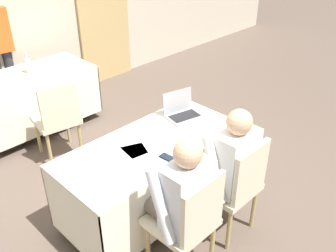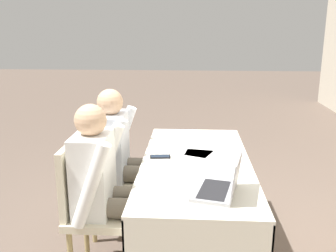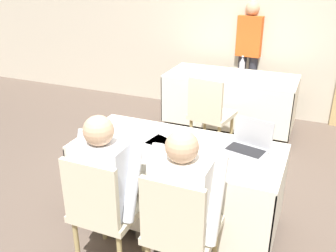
{
  "view_description": "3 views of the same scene",
  "coord_description": "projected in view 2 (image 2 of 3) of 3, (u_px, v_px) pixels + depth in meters",
  "views": [
    {
      "loc": [
        -1.78,
        -1.96,
        2.47
      ],
      "look_at": [
        0.0,
        -0.2,
        0.98
      ],
      "focal_mm": 40.0,
      "sensor_mm": 36.0,
      "label": 1
    },
    {
      "loc": [
        2.48,
        -0.04,
        1.65
      ],
      "look_at": [
        0.0,
        -0.2,
        0.98
      ],
      "focal_mm": 40.0,
      "sensor_mm": 36.0,
      "label": 2
    },
    {
      "loc": [
        0.96,
        -2.46,
        2.07
      ],
      "look_at": [
        0.0,
        -0.2,
        0.98
      ],
      "focal_mm": 40.0,
      "sensor_mm": 36.0,
      "label": 3
    }
  ],
  "objects": [
    {
      "name": "chair_near_right",
      "position": [
        91.0,
        204.0,
        2.44
      ],
      "size": [
        0.44,
        0.44,
        0.93
      ],
      "rotation": [
        0.0,
        0.0,
        3.14
      ],
      "color": "tan",
      "rests_on": "ground_plane"
    },
    {
      "name": "paper_left_edge",
      "position": [
        192.0,
        151.0,
        2.82
      ],
      "size": [
        0.31,
        0.35,
        0.0
      ],
      "rotation": [
        0.0,
        0.0,
        -0.39
      ],
      "color": "white",
      "rests_on": "conference_table_near"
    },
    {
      "name": "cell_phone",
      "position": [
        160.0,
        157.0,
        2.69
      ],
      "size": [
        0.08,
        0.15,
        0.01
      ],
      "rotation": [
        0.0,
        0.0,
        0.09
      ],
      "color": "black",
      "rests_on": "conference_table_near"
    },
    {
      "name": "paper_beside_laptop",
      "position": [
        205.0,
        155.0,
        2.75
      ],
      "size": [
        0.26,
        0.33,
        0.0
      ],
      "rotation": [
        0.0,
        0.0,
        -0.18
      ],
      "color": "white",
      "rests_on": "conference_table_near"
    },
    {
      "name": "conference_table_near",
      "position": [
        196.0,
        185.0,
        2.67
      ],
      "size": [
        1.65,
        0.75,
        0.73
      ],
      "color": "silver",
      "rests_on": "ground_plane"
    },
    {
      "name": "chair_near_left",
      "position": [
        110.0,
        172.0,
        2.99
      ],
      "size": [
        0.44,
        0.44,
        0.93
      ],
      "rotation": [
        0.0,
        0.0,
        3.14
      ],
      "color": "tan",
      "rests_on": "ground_plane"
    },
    {
      "name": "person_white_shirt",
      "position": [
        106.0,
        182.0,
        2.4
      ],
      "size": [
        0.5,
        0.52,
        1.19
      ],
      "rotation": [
        0.0,
        0.0,
        3.14
      ],
      "color": "#665B4C",
      "rests_on": "ground_plane"
    },
    {
      "name": "person_checkered_shirt",
      "position": [
        122.0,
        153.0,
        2.94
      ],
      "size": [
        0.5,
        0.52,
        1.19
      ],
      "rotation": [
        0.0,
        0.0,
        3.14
      ],
      "color": "#665B4C",
      "rests_on": "ground_plane"
    },
    {
      "name": "laptop",
      "position": [
        221.0,
        186.0,
        2.09
      ],
      "size": [
        0.36,
        0.31,
        0.23
      ],
      "rotation": [
        0.0,
        0.0,
        -0.23
      ],
      "color": "#99999E",
      "rests_on": "conference_table_near"
    },
    {
      "name": "paper_centre_table",
      "position": [
        211.0,
        139.0,
        3.13
      ],
      "size": [
        0.22,
        0.3,
        0.0
      ],
      "rotation": [
        0.0,
        0.0,
        -0.02
      ],
      "color": "white",
      "rests_on": "conference_table_near"
    }
  ]
}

